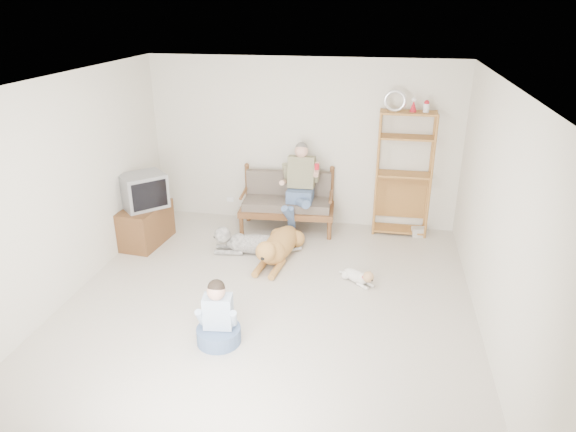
% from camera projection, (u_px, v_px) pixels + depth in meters
% --- Properties ---
extents(floor, '(5.50, 5.50, 0.00)m').
position_uv_depth(floor, '(267.00, 307.00, 6.31)').
color(floor, beige).
rests_on(floor, ground).
extents(ceiling, '(5.50, 5.50, 0.00)m').
position_uv_depth(ceiling, '(263.00, 82.00, 5.26)').
color(ceiling, white).
rests_on(ceiling, ground).
extents(wall_back, '(5.00, 0.00, 5.00)m').
position_uv_depth(wall_back, '(302.00, 143.00, 8.28)').
color(wall_back, beige).
rests_on(wall_back, ground).
extents(wall_front, '(5.00, 0.00, 5.00)m').
position_uv_depth(wall_front, '(171.00, 359.00, 3.29)').
color(wall_front, beige).
rests_on(wall_front, ground).
extents(wall_left, '(0.00, 5.50, 5.50)m').
position_uv_depth(wall_left, '(63.00, 191.00, 6.20)').
color(wall_left, beige).
rests_on(wall_left, ground).
extents(wall_right, '(0.00, 5.50, 5.50)m').
position_uv_depth(wall_right, '(498.00, 220.00, 5.37)').
color(wall_right, beige).
rests_on(wall_right, ground).
extents(loveseat, '(1.54, 0.80, 0.95)m').
position_uv_depth(loveseat, '(288.00, 200.00, 8.32)').
color(loveseat, brown).
rests_on(loveseat, ground).
extents(man, '(0.55, 0.79, 1.28)m').
position_uv_depth(man, '(297.00, 195.00, 8.01)').
color(man, '#4C648C').
rests_on(man, loveseat).
extents(etagere, '(0.87, 0.38, 2.27)m').
position_uv_depth(etagere, '(403.00, 173.00, 7.96)').
color(etagere, '#A87135').
rests_on(etagere, ground).
extents(book_stack, '(0.23, 0.18, 0.13)m').
position_uv_depth(book_stack, '(418.00, 232.00, 8.19)').
color(book_stack, silver).
rests_on(book_stack, ground).
extents(tv_stand, '(0.59, 0.95, 0.60)m').
position_uv_depth(tv_stand, '(145.00, 225.00, 7.87)').
color(tv_stand, brown).
rests_on(tv_stand, ground).
extents(crt_tv, '(0.78, 0.78, 0.51)m').
position_uv_depth(crt_tv, '(144.00, 191.00, 7.65)').
color(crt_tv, slate).
rests_on(crt_tv, tv_stand).
extents(wall_outlet, '(0.12, 0.02, 0.08)m').
position_uv_depth(wall_outlet, '(230.00, 199.00, 8.88)').
color(wall_outlet, white).
rests_on(wall_outlet, ground).
extents(golden_retriever, '(0.54, 1.64, 0.50)m').
position_uv_depth(golden_retriever, '(277.00, 246.00, 7.39)').
color(golden_retriever, '#B57C3F').
rests_on(golden_retriever, ground).
extents(shaggy_dog, '(1.36, 0.44, 0.40)m').
position_uv_depth(shaggy_dog, '(250.00, 243.00, 7.60)').
color(shaggy_dog, silver).
rests_on(shaggy_dog, ground).
extents(terrier, '(0.51, 0.45, 0.23)m').
position_uv_depth(terrier, '(359.00, 277.00, 6.80)').
color(terrier, silver).
rests_on(terrier, ground).
extents(child, '(0.49, 0.49, 0.77)m').
position_uv_depth(child, '(218.00, 320.00, 5.56)').
color(child, '#4C648C').
rests_on(child, ground).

